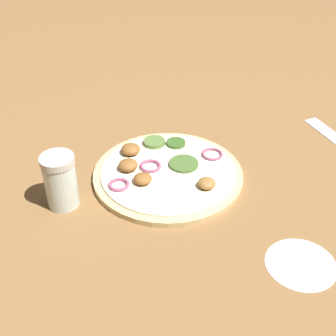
{
  "coord_description": "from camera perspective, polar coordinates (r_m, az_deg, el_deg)",
  "views": [
    {
      "loc": [
        0.67,
        -0.14,
        0.52
      ],
      "look_at": [
        0.0,
        0.0,
        0.02
      ],
      "focal_mm": 50.0,
      "sensor_mm": 36.0,
      "label": 1
    }
  ],
  "objects": [
    {
      "name": "pizza",
      "position": [
        0.85,
        -0.17,
        -0.56
      ],
      "size": [
        0.27,
        0.27,
        0.03
      ],
      "color": "#D6B77A",
      "rests_on": "ground_plane"
    },
    {
      "name": "ground_plane",
      "position": [
        0.86,
        0.0,
        -1.11
      ],
      "size": [
        3.0,
        3.0,
        0.0
      ],
      "primitive_type": "plane",
      "color": "brown"
    },
    {
      "name": "spice_jar",
      "position": [
        0.79,
        -12.99,
        -1.53
      ],
      "size": [
        0.06,
        0.06,
        0.1
      ],
      "color": "silver",
      "rests_on": "ground_plane"
    },
    {
      "name": "flour_patch",
      "position": [
        0.73,
        15.89,
        -11.2
      ],
      "size": [
        0.1,
        0.1,
        0.0
      ],
      "color": "white",
      "rests_on": "ground_plane"
    }
  ]
}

